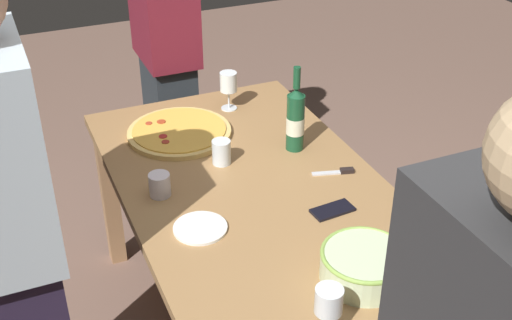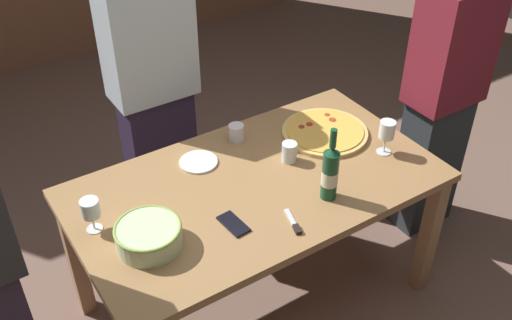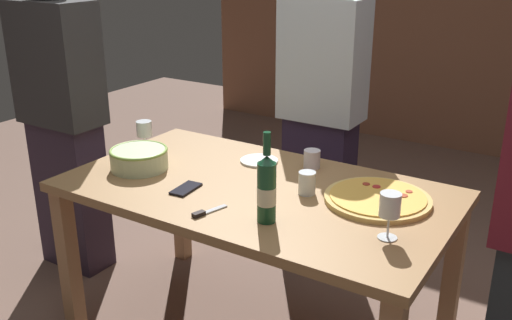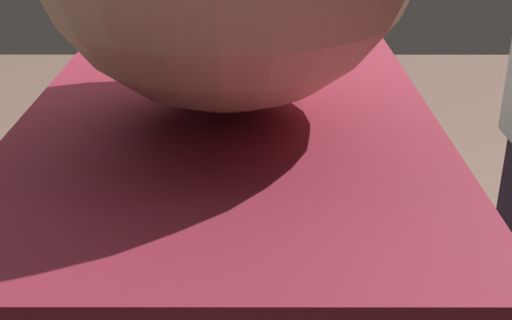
{
  "view_description": "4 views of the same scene",
  "coord_description": "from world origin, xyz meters",
  "px_view_note": "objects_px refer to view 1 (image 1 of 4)",
  "views": [
    {
      "loc": [
        -1.8,
        0.77,
        2.05
      ],
      "look_at": [
        0.0,
        0.0,
        0.87
      ],
      "focal_mm": 46.96,
      "sensor_mm": 36.0,
      "label": 1
    },
    {
      "loc": [
        -1.1,
        -1.69,
        2.37
      ],
      "look_at": [
        0.0,
        0.0,
        0.87
      ],
      "focal_mm": 41.65,
      "sensor_mm": 36.0,
      "label": 2
    },
    {
      "loc": [
        1.18,
        -1.87,
        1.7
      ],
      "look_at": [
        0.0,
        0.0,
        0.87
      ],
      "focal_mm": 40.67,
      "sensor_mm": 36.0,
      "label": 3
    },
    {
      "loc": [
        1.51,
        0.0,
        1.55
      ],
      "look_at": [
        0.0,
        0.0,
        0.87
      ],
      "focal_mm": 48.42,
      "sensor_mm": 36.0,
      "label": 4
    }
  ],
  "objects_px": {
    "wine_bottle": "(295,119)",
    "cell_phone": "(333,210)",
    "cup_ceramic": "(160,185)",
    "person_host": "(167,53)",
    "cup_amber": "(221,152)",
    "pizza_knife": "(339,172)",
    "serving_bowl": "(364,264)",
    "wine_glass_by_bottle": "(329,302)",
    "wine_glass_near_pizza": "(228,84)",
    "person_guest_right": "(15,238)",
    "dining_table": "(256,210)",
    "pizza": "(179,132)",
    "side_plate": "(200,228)"
  },
  "relations": [
    {
      "from": "wine_bottle",
      "to": "cell_phone",
      "type": "xyz_separation_m",
      "value": [
        -0.43,
        0.07,
        -0.12
      ]
    },
    {
      "from": "cup_ceramic",
      "to": "person_host",
      "type": "relative_size",
      "value": 0.05
    },
    {
      "from": "cup_amber",
      "to": "pizza_knife",
      "type": "xyz_separation_m",
      "value": [
        -0.23,
        -0.37,
        -0.04
      ]
    },
    {
      "from": "serving_bowl",
      "to": "wine_glass_by_bottle",
      "type": "xyz_separation_m",
      "value": [
        -0.15,
        0.2,
        0.05
      ]
    },
    {
      "from": "wine_glass_near_pizza",
      "to": "cup_ceramic",
      "type": "distance_m",
      "value": 0.7
    },
    {
      "from": "person_host",
      "to": "wine_glass_by_bottle",
      "type": "bearing_deg",
      "value": -2.69
    },
    {
      "from": "serving_bowl",
      "to": "wine_glass_near_pizza",
      "type": "xyz_separation_m",
      "value": [
        1.17,
        -0.04,
        0.06
      ]
    },
    {
      "from": "cup_amber",
      "to": "person_guest_right",
      "type": "bearing_deg",
      "value": 112.44
    },
    {
      "from": "wine_glass_by_bottle",
      "to": "person_guest_right",
      "type": "relative_size",
      "value": 0.09
    },
    {
      "from": "wine_bottle",
      "to": "wine_glass_by_bottle",
      "type": "height_order",
      "value": "wine_bottle"
    },
    {
      "from": "cup_ceramic",
      "to": "pizza_knife",
      "type": "relative_size",
      "value": 0.54
    },
    {
      "from": "serving_bowl",
      "to": "cup_ceramic",
      "type": "bearing_deg",
      "value": 33.09
    },
    {
      "from": "dining_table",
      "to": "serving_bowl",
      "type": "bearing_deg",
      "value": -169.46
    },
    {
      "from": "cup_amber",
      "to": "cell_phone",
      "type": "relative_size",
      "value": 0.65
    },
    {
      "from": "serving_bowl",
      "to": "cell_phone",
      "type": "xyz_separation_m",
      "value": [
        0.33,
        -0.08,
        -0.05
      ]
    },
    {
      "from": "person_host",
      "to": "dining_table",
      "type": "bearing_deg",
      "value": -0.0
    },
    {
      "from": "pizza",
      "to": "serving_bowl",
      "type": "bearing_deg",
      "value": -167.38
    },
    {
      "from": "pizza_knife",
      "to": "person_guest_right",
      "type": "bearing_deg",
      "value": 94.0
    },
    {
      "from": "wine_glass_near_pizza",
      "to": "cell_phone",
      "type": "xyz_separation_m",
      "value": [
        -0.84,
        -0.04,
        -0.11
      ]
    },
    {
      "from": "pizza",
      "to": "person_guest_right",
      "type": "relative_size",
      "value": 0.25
    },
    {
      "from": "pizza",
      "to": "wine_glass_near_pizza",
      "type": "bearing_deg",
      "value": -62.57
    },
    {
      "from": "dining_table",
      "to": "person_guest_right",
      "type": "bearing_deg",
      "value": 97.2
    },
    {
      "from": "pizza_knife",
      "to": "dining_table",
      "type": "bearing_deg",
      "value": 85.81
    },
    {
      "from": "cup_amber",
      "to": "cup_ceramic",
      "type": "xyz_separation_m",
      "value": [
        -0.12,
        0.27,
        -0.01
      ]
    },
    {
      "from": "wine_glass_near_pizza",
      "to": "cup_ceramic",
      "type": "bearing_deg",
      "value": 138.88
    },
    {
      "from": "serving_bowl",
      "to": "cup_amber",
      "type": "bearing_deg",
      "value": 11.23
    },
    {
      "from": "side_plate",
      "to": "wine_glass_by_bottle",
      "type": "bearing_deg",
      "value": -163.8
    },
    {
      "from": "person_host",
      "to": "person_guest_right",
      "type": "bearing_deg",
      "value": -33.0
    },
    {
      "from": "serving_bowl",
      "to": "person_guest_right",
      "type": "distance_m",
      "value": 1.02
    },
    {
      "from": "cup_ceramic",
      "to": "pizza",
      "type": "bearing_deg",
      "value": -26.3
    },
    {
      "from": "cell_phone",
      "to": "pizza_knife",
      "type": "height_order",
      "value": "pizza_knife"
    },
    {
      "from": "wine_glass_near_pizza",
      "to": "wine_glass_by_bottle",
      "type": "relative_size",
      "value": 1.14
    },
    {
      "from": "dining_table",
      "to": "serving_bowl",
      "type": "relative_size",
      "value": 6.19
    },
    {
      "from": "wine_bottle",
      "to": "cup_ceramic",
      "type": "distance_m",
      "value": 0.58
    },
    {
      "from": "cell_phone",
      "to": "person_guest_right",
      "type": "distance_m",
      "value": 1.0
    },
    {
      "from": "side_plate",
      "to": "person_host",
      "type": "relative_size",
      "value": 0.11
    },
    {
      "from": "person_guest_right",
      "to": "side_plate",
      "type": "bearing_deg",
      "value": -11.67
    },
    {
      "from": "cup_ceramic",
      "to": "person_guest_right",
      "type": "xyz_separation_m",
      "value": [
        -0.2,
        0.49,
        0.06
      ]
    },
    {
      "from": "serving_bowl",
      "to": "person_host",
      "type": "relative_size",
      "value": 0.16
    },
    {
      "from": "side_plate",
      "to": "cup_amber",
      "type": "bearing_deg",
      "value": -30.26
    },
    {
      "from": "wine_glass_by_bottle",
      "to": "cup_amber",
      "type": "xyz_separation_m",
      "value": [
        0.91,
        -0.05,
        -0.06
      ]
    },
    {
      "from": "wine_glass_near_pizza",
      "to": "cup_amber",
      "type": "xyz_separation_m",
      "value": [
        -0.41,
        0.19,
        -0.07
      ]
    },
    {
      "from": "serving_bowl",
      "to": "cell_phone",
      "type": "bearing_deg",
      "value": -13.57
    },
    {
      "from": "cup_amber",
      "to": "person_guest_right",
      "type": "relative_size",
      "value": 0.06
    },
    {
      "from": "cell_phone",
      "to": "person_guest_right",
      "type": "relative_size",
      "value": 0.09
    },
    {
      "from": "serving_bowl",
      "to": "wine_bottle",
      "type": "distance_m",
      "value": 0.77
    },
    {
      "from": "cup_ceramic",
      "to": "person_guest_right",
      "type": "height_order",
      "value": "person_guest_right"
    },
    {
      "from": "serving_bowl",
      "to": "cell_phone",
      "type": "relative_size",
      "value": 1.8
    },
    {
      "from": "wine_glass_near_pizza",
      "to": "cell_phone",
      "type": "bearing_deg",
      "value": -177.08
    },
    {
      "from": "wine_glass_by_bottle",
      "to": "person_host",
      "type": "xyz_separation_m",
      "value": [
        1.82,
        -0.11,
        -0.02
      ]
    }
  ]
}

